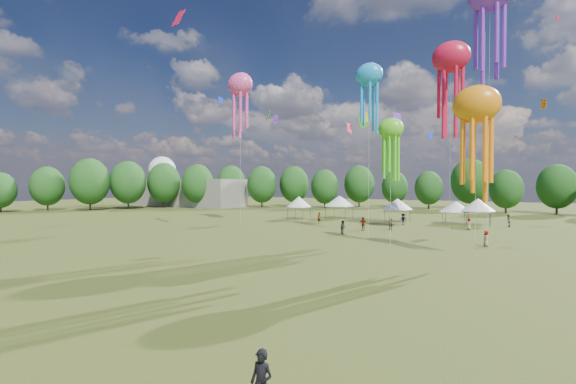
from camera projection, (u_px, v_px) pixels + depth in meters
The scene contains 10 objects.
ground at pixel (140, 340), 15.90m from camera, with size 300.00×300.00×0.00m, color #384416.
observer_main at pixel (261, 384), 10.58m from camera, with size 0.71×0.46×1.94m, color black.
spectator_near at pixel (343, 228), 49.18m from camera, with size 0.89×0.69×1.83m, color gray.
spectators_far at pixel (418, 223), 55.18m from camera, with size 28.17×23.00×1.91m.
festival_tents at pixel (388, 203), 65.97m from camera, with size 34.60×10.58×4.43m.
show_kites at pixel (396, 77), 48.33m from camera, with size 40.91×22.78×30.55m.
small_kites at pixel (387, 33), 53.51m from camera, with size 78.87×57.19×46.19m.
treeline at pixel (403, 185), 71.65m from camera, with size 201.57×95.24×13.43m.
hangar at pixel (183, 193), 114.30m from camera, with size 40.00×12.00×8.00m, color gray.
radome at pixel (162, 174), 127.43m from camera, with size 9.00×9.00×16.00m.
Camera 1 is at (13.38, -10.43, 6.62)m, focal length 23.38 mm.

